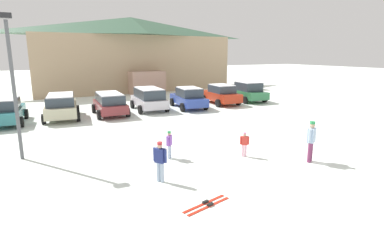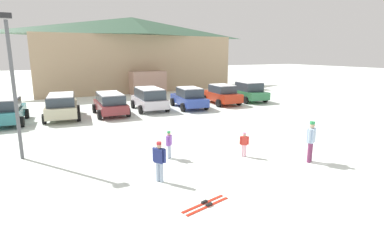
{
  "view_description": "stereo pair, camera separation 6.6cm",
  "coord_description": "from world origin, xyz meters",
  "px_view_note": "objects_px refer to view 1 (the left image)",
  "views": [
    {
      "loc": [
        -6.73,
        -5.57,
        4.33
      ],
      "look_at": [
        0.35,
        7.81,
        1.15
      ],
      "focal_mm": 28.0,
      "sensor_mm": 36.0,
      "label": 1
    },
    {
      "loc": [
        -6.68,
        -5.6,
        4.33
      ],
      "look_at": [
        0.35,
        7.81,
        1.15
      ],
      "focal_mm": 28.0,
      "sensor_mm": 36.0,
      "label": 2
    }
  ],
  "objects_px": {
    "skier_child_in_purple_jacket": "(169,143)",
    "pair_of_skis": "(207,204)",
    "parked_beige_suv": "(61,106)",
    "lamp_post": "(13,80)",
    "parked_blue_hatchback": "(189,98)",
    "parked_green_coupe": "(247,91)",
    "parked_teal_hatchback": "(5,111)",
    "skier_teen_in_navy_coat": "(160,159)",
    "parked_maroon_van": "(110,103)",
    "skier_child_in_red_jacket": "(244,143)",
    "skier_adult_in_blue_parka": "(311,139)",
    "parked_red_sedan": "(221,94)",
    "ski_lodge": "(132,54)",
    "parked_silver_wagon": "(149,98)"
  },
  "relations": [
    {
      "from": "skier_child_in_purple_jacket",
      "to": "pair_of_skis",
      "type": "xyz_separation_m",
      "value": [
        -0.62,
        -4.1,
        -0.64
      ]
    },
    {
      "from": "parked_beige_suv",
      "to": "lamp_post",
      "type": "relative_size",
      "value": 0.75
    },
    {
      "from": "parked_blue_hatchback",
      "to": "parked_green_coupe",
      "type": "relative_size",
      "value": 0.99
    },
    {
      "from": "parked_teal_hatchback",
      "to": "parked_blue_hatchback",
      "type": "height_order",
      "value": "parked_blue_hatchback"
    },
    {
      "from": "lamp_post",
      "to": "skier_child_in_purple_jacket",
      "type": "bearing_deg",
      "value": -27.27
    },
    {
      "from": "skier_teen_in_navy_coat",
      "to": "pair_of_skis",
      "type": "xyz_separation_m",
      "value": [
        0.58,
        -2.14,
        -0.77
      ]
    },
    {
      "from": "parked_maroon_van",
      "to": "parked_beige_suv",
      "type": "bearing_deg",
      "value": 175.76
    },
    {
      "from": "parked_teal_hatchback",
      "to": "skier_child_in_purple_jacket",
      "type": "bearing_deg",
      "value": -57.82
    },
    {
      "from": "skier_child_in_red_jacket",
      "to": "parked_beige_suv",
      "type": "bearing_deg",
      "value": 117.94
    },
    {
      "from": "skier_adult_in_blue_parka",
      "to": "pair_of_skis",
      "type": "xyz_separation_m",
      "value": [
        -5.47,
        -1.09,
        -0.92
      ]
    },
    {
      "from": "lamp_post",
      "to": "skier_teen_in_navy_coat",
      "type": "bearing_deg",
      "value": -48.36
    },
    {
      "from": "lamp_post",
      "to": "skier_child_in_red_jacket",
      "type": "bearing_deg",
      "value": -26.0
    },
    {
      "from": "parked_blue_hatchback",
      "to": "parked_red_sedan",
      "type": "distance_m",
      "value": 3.34
    },
    {
      "from": "ski_lodge",
      "to": "skier_adult_in_blue_parka",
      "type": "bearing_deg",
      "value": -92.19
    },
    {
      "from": "skier_child_in_purple_jacket",
      "to": "lamp_post",
      "type": "height_order",
      "value": "lamp_post"
    },
    {
      "from": "parked_beige_suv",
      "to": "skier_child_in_red_jacket",
      "type": "relative_size",
      "value": 4.15
    },
    {
      "from": "parked_beige_suv",
      "to": "parked_silver_wagon",
      "type": "height_order",
      "value": "parked_silver_wagon"
    },
    {
      "from": "skier_child_in_red_jacket",
      "to": "lamp_post",
      "type": "distance_m",
      "value": 9.63
    },
    {
      "from": "parked_maroon_van",
      "to": "parked_green_coupe",
      "type": "bearing_deg",
      "value": 2.16
    },
    {
      "from": "parked_beige_suv",
      "to": "parked_silver_wagon",
      "type": "xyz_separation_m",
      "value": [
        6.18,
        0.21,
        0.03
      ]
    },
    {
      "from": "parked_beige_suv",
      "to": "parked_silver_wagon",
      "type": "bearing_deg",
      "value": 1.97
    },
    {
      "from": "parked_beige_suv",
      "to": "parked_green_coupe",
      "type": "distance_m",
      "value": 15.58
    },
    {
      "from": "skier_child_in_red_jacket",
      "to": "parked_blue_hatchback",
      "type": "bearing_deg",
      "value": 74.47
    },
    {
      "from": "parked_teal_hatchback",
      "to": "skier_adult_in_blue_parka",
      "type": "bearing_deg",
      "value": -49.56
    },
    {
      "from": "parked_red_sedan",
      "to": "skier_adult_in_blue_parka",
      "type": "xyz_separation_m",
      "value": [
        -4.48,
        -13.34,
        0.1
      ]
    },
    {
      "from": "parked_beige_suv",
      "to": "parked_red_sedan",
      "type": "xyz_separation_m",
      "value": [
        12.57,
        0.01,
        -0.05
      ]
    },
    {
      "from": "pair_of_skis",
      "to": "parked_green_coupe",
      "type": "bearing_deg",
      "value": 48.54
    },
    {
      "from": "pair_of_skis",
      "to": "lamp_post",
      "type": "height_order",
      "value": "lamp_post"
    },
    {
      "from": "parked_teal_hatchback",
      "to": "lamp_post",
      "type": "xyz_separation_m",
      "value": [
        1.02,
        -7.45,
        2.43
      ]
    },
    {
      "from": "skier_teen_in_navy_coat",
      "to": "skier_child_in_purple_jacket",
      "type": "relative_size",
      "value": 1.21
    },
    {
      "from": "parked_beige_suv",
      "to": "parked_maroon_van",
      "type": "distance_m",
      "value": 3.13
    },
    {
      "from": "skier_child_in_red_jacket",
      "to": "skier_teen_in_navy_coat",
      "type": "height_order",
      "value": "skier_teen_in_navy_coat"
    },
    {
      "from": "parked_silver_wagon",
      "to": "lamp_post",
      "type": "distance_m",
      "value": 11.63
    },
    {
      "from": "parked_teal_hatchback",
      "to": "parked_silver_wagon",
      "type": "distance_m",
      "value": 9.38
    },
    {
      "from": "parked_maroon_van",
      "to": "parked_silver_wagon",
      "type": "relative_size",
      "value": 0.98
    },
    {
      "from": "skier_child_in_purple_jacket",
      "to": "skier_adult_in_blue_parka",
      "type": "bearing_deg",
      "value": -31.79
    },
    {
      "from": "skier_adult_in_blue_parka",
      "to": "parked_silver_wagon",
      "type": "bearing_deg",
      "value": 98.05
    },
    {
      "from": "parked_red_sedan",
      "to": "parked_blue_hatchback",
      "type": "bearing_deg",
      "value": -173.06
    },
    {
      "from": "ski_lodge",
      "to": "parked_red_sedan",
      "type": "relative_size",
      "value": 5.13
    },
    {
      "from": "skier_child_in_purple_jacket",
      "to": "lamp_post",
      "type": "distance_m",
      "value": 6.63
    },
    {
      "from": "parked_red_sedan",
      "to": "skier_child_in_red_jacket",
      "type": "distance_m",
      "value": 13.26
    },
    {
      "from": "parked_teal_hatchback",
      "to": "lamp_post",
      "type": "relative_size",
      "value": 0.74
    },
    {
      "from": "parked_green_coupe",
      "to": "parked_maroon_van",
      "type": "bearing_deg",
      "value": -177.84
    },
    {
      "from": "skier_child_in_red_jacket",
      "to": "pair_of_skis",
      "type": "xyz_separation_m",
      "value": [
        -3.52,
        -2.84,
        -0.57
      ]
    },
    {
      "from": "skier_teen_in_navy_coat",
      "to": "skier_child_in_red_jacket",
      "type": "bearing_deg",
      "value": 9.7
    },
    {
      "from": "ski_lodge",
      "to": "parked_teal_hatchback",
      "type": "distance_m",
      "value": 18.9
    },
    {
      "from": "parked_maroon_van",
      "to": "skier_adult_in_blue_parka",
      "type": "distance_m",
      "value": 14.01
    },
    {
      "from": "skier_teen_in_navy_coat",
      "to": "pair_of_skis",
      "type": "distance_m",
      "value": 2.34
    },
    {
      "from": "parked_blue_hatchback",
      "to": "parked_green_coupe",
      "type": "height_order",
      "value": "parked_green_coupe"
    },
    {
      "from": "parked_silver_wagon",
      "to": "parked_green_coupe",
      "type": "distance_m",
      "value": 9.4
    }
  ]
}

